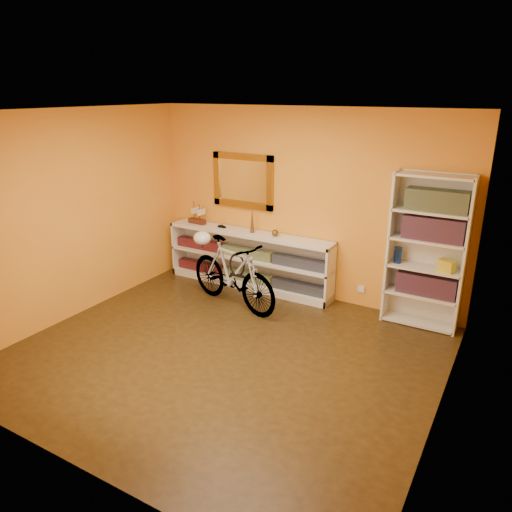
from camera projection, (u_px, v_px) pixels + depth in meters
The scene contains 24 objects.
floor at pixel (225, 354), 5.39m from camera, with size 4.50×4.00×0.01m, color black.
ceiling at pixel (219, 111), 4.53m from camera, with size 4.50×4.00×0.01m, color silver.
back_wall at pixel (304, 205), 6.60m from camera, with size 4.50×0.01×2.60m, color orange.
left_wall at pixel (72, 216), 6.03m from camera, with size 0.01×4.00×2.60m, color orange.
right_wall at pixel (454, 285), 3.90m from camera, with size 0.01×4.00×2.60m, color orange.
gilt_mirror at pixel (243, 181), 6.94m from camera, with size 0.98×0.06×0.78m, color olive.
wall_socket at pixel (361, 289), 6.51m from camera, with size 0.09×0.01×0.09m, color silver.
console_unit at pixel (249, 260), 7.10m from camera, with size 2.60×0.35×0.85m, color silver, non-canonical shape.
cd_row_lower at pixel (248, 276), 7.17m from camera, with size 2.50×0.13×0.14m, color black.
cd_row_upper at pixel (248, 253), 7.05m from camera, with size 2.50×0.13×0.14m, color navy.
model_ship at pixel (197, 213), 7.33m from camera, with size 0.29×0.11×0.34m, color #401C11, non-canonical shape.
toy_car at pixel (222, 228), 7.18m from camera, with size 0.00×0.00×0.00m, color black.
bronze_ornament at pixel (252, 220), 6.87m from camera, with size 0.06×0.06×0.36m, color brown.
decorative_orb at pixel (275, 233), 6.74m from camera, with size 0.10×0.10×0.10m, color brown.
bookcase at pixel (426, 252), 5.78m from camera, with size 0.90×0.30×1.90m, color silver, non-canonical shape.
book_row_a at pixel (427, 284), 5.89m from camera, with size 0.70×0.22×0.26m, color maroon.
book_row_b at pixel (434, 228), 5.65m from camera, with size 0.70×0.22×0.28m, color maroon.
book_row_c at pixel (437, 200), 5.54m from camera, with size 0.70×0.22×0.25m, color #174153.
travel_mug at pixel (398, 255), 5.94m from camera, with size 0.09×0.09×0.20m, color navy.
red_tin at pixel (415, 201), 5.70m from camera, with size 0.13×0.13×0.17m, color maroon.
yellow_bag at pixel (447, 266), 5.66m from camera, with size 0.18×0.12×0.14m, color gold.
bicycle at pixel (232, 273), 6.44m from camera, with size 1.61×0.42×0.95m, color silver.
helmet at pixel (202, 238), 6.73m from camera, with size 0.25×0.24×0.19m, color white.
u_lock at pixel (237, 265), 6.33m from camera, with size 0.24×0.24×0.03m, color black.
Camera 1 is at (2.67, -3.92, 2.80)m, focal length 33.84 mm.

